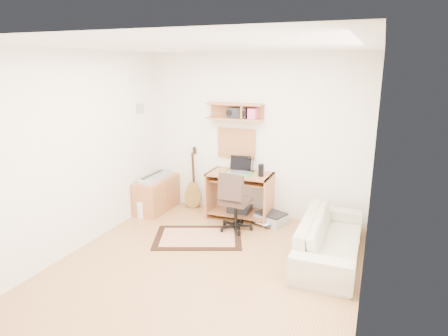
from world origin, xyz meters
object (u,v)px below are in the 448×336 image
at_px(desk, 240,196).
at_px(task_chair, 236,201).
at_px(printer, 271,218).
at_px(sofa, 331,231).
at_px(cabinet, 157,194).

bearing_deg(desk, task_chair, -77.45).
distance_m(task_chair, printer, 0.72).
relative_size(desk, sofa, 0.55).
relative_size(desk, printer, 2.28).
bearing_deg(sofa, cabinet, 77.26).
relative_size(cabinet, printer, 2.05).
relative_size(cabinet, sofa, 0.49).
relative_size(desk, task_chair, 1.08).
height_order(task_chair, sofa, task_chair).
bearing_deg(cabinet, task_chair, -11.20).
xyz_separation_m(task_chair, printer, (0.43, 0.44, -0.38)).
height_order(desk, printer, desk).
xyz_separation_m(desk, printer, (0.54, -0.04, -0.29)).
height_order(desk, cabinet, desk).
bearing_deg(sofa, printer, 50.75).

